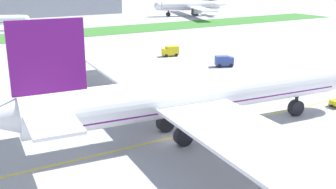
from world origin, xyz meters
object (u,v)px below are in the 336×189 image
(ground_crew_marshaller_front, at_px, (293,159))
(parked_airliner_far_outer, at_px, (191,6))
(service_truck_baggage_loader, at_px, (224,61))
(service_truck_fuel_bowser, at_px, (170,51))
(service_truck_catering_van, at_px, (82,55))
(airliner_foreground, at_px, (193,95))

(ground_crew_marshaller_front, relative_size, parked_airliner_far_outer, 0.03)
(service_truck_baggage_loader, bearing_deg, service_truck_fuel_bowser, 103.73)
(service_truck_baggage_loader, distance_m, service_truck_catering_van, 38.04)
(service_truck_baggage_loader, height_order, service_truck_fuel_bowser, service_truck_fuel_bowser)
(service_truck_fuel_bowser, distance_m, service_truck_catering_van, 24.52)
(ground_crew_marshaller_front, relative_size, service_truck_fuel_bowser, 0.35)
(ground_crew_marshaller_front, bearing_deg, airliner_foreground, 107.53)
(service_truck_fuel_bowser, height_order, service_truck_catering_van, service_truck_fuel_bowser)
(airliner_foreground, distance_m, service_truck_fuel_bowser, 58.99)
(service_truck_baggage_loader, xyz_separation_m, service_truck_catering_van, (-27.89, 25.87, -0.11))
(airliner_foreground, bearing_deg, ground_crew_marshaller_front, -72.47)
(airliner_foreground, height_order, service_truck_fuel_bowser, airliner_foreground)
(ground_crew_marshaller_front, height_order, parked_airliner_far_outer, parked_airliner_far_outer)
(ground_crew_marshaller_front, distance_m, parked_airliner_far_outer, 181.52)
(airliner_foreground, distance_m, service_truck_catering_van, 59.52)
(ground_crew_marshaller_front, bearing_deg, service_truck_baggage_loader, 60.08)
(service_truck_baggage_loader, xyz_separation_m, parked_airliner_far_outer, (63.83, 108.46, 4.01))
(service_truck_catering_van, relative_size, parked_airliner_far_outer, 0.10)
(service_truck_baggage_loader, xyz_separation_m, service_truck_fuel_bowser, (-4.51, 18.47, 0.05))
(service_truck_catering_van, bearing_deg, airliner_foreground, -94.41)
(ground_crew_marshaller_front, relative_size, service_truck_baggage_loader, 0.35)
(airliner_foreground, relative_size, service_truck_fuel_bowser, 19.52)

